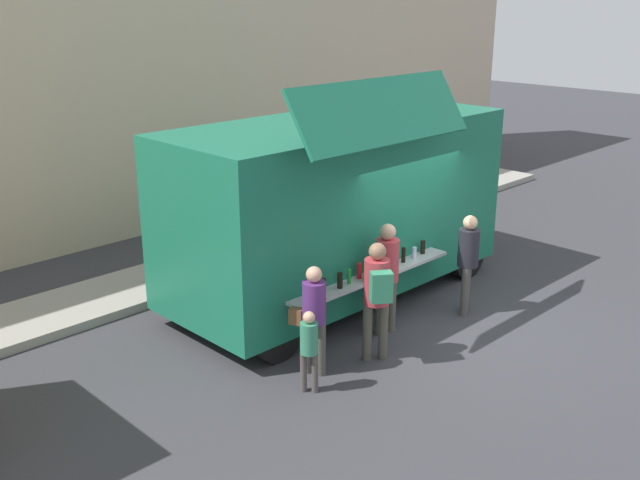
{
  "coord_description": "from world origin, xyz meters",
  "views": [
    {
      "loc": [
        -9.16,
        -6.03,
        5.06
      ],
      "look_at": [
        -1.25,
        1.83,
        1.3
      ],
      "focal_mm": 41.51,
      "sensor_mm": 36.0,
      "label": 1
    }
  ],
  "objects_px": {
    "trash_bin": "(390,199)",
    "child_near_queue": "(309,344)",
    "food_truck_main": "(338,203)",
    "customer_front_ordering": "(386,270)",
    "customer_rear_waiting": "(313,311)",
    "customer_extra_browsing": "(468,256)",
    "customer_mid_with_backpack": "(377,290)"
  },
  "relations": [
    {
      "from": "trash_bin",
      "to": "child_near_queue",
      "type": "distance_m",
      "value": 8.14
    },
    {
      "from": "food_truck_main",
      "to": "trash_bin",
      "type": "height_order",
      "value": "food_truck_main"
    },
    {
      "from": "child_near_queue",
      "to": "customer_front_ordering",
      "type": "bearing_deg",
      "value": -25.23
    },
    {
      "from": "customer_front_ordering",
      "to": "food_truck_main",
      "type": "bearing_deg",
      "value": -8.53
    },
    {
      "from": "customer_rear_waiting",
      "to": "customer_extra_browsing",
      "type": "relative_size",
      "value": 0.95
    },
    {
      "from": "food_truck_main",
      "to": "customer_front_ordering",
      "type": "xyz_separation_m",
      "value": [
        -0.57,
        -1.56,
        -0.62
      ]
    },
    {
      "from": "trash_bin",
      "to": "customer_rear_waiting",
      "type": "relative_size",
      "value": 0.6
    },
    {
      "from": "trash_bin",
      "to": "customer_front_ordering",
      "type": "bearing_deg",
      "value": -141.06
    },
    {
      "from": "customer_mid_with_backpack",
      "to": "child_near_queue",
      "type": "distance_m",
      "value": 1.36
    },
    {
      "from": "food_truck_main",
      "to": "customer_extra_browsing",
      "type": "xyz_separation_m",
      "value": [
        0.96,
        -2.01,
        -0.67
      ]
    },
    {
      "from": "customer_mid_with_backpack",
      "to": "child_near_queue",
      "type": "bearing_deg",
      "value": 124.53
    },
    {
      "from": "customer_extra_browsing",
      "to": "customer_rear_waiting",
      "type": "bearing_deg",
      "value": 56.63
    },
    {
      "from": "food_truck_main",
      "to": "trash_bin",
      "type": "distance_m",
      "value": 4.97
    },
    {
      "from": "food_truck_main",
      "to": "trash_bin",
      "type": "xyz_separation_m",
      "value": [
        4.23,
        2.32,
        -1.19
      ]
    },
    {
      "from": "customer_mid_with_backpack",
      "to": "food_truck_main",
      "type": "bearing_deg",
      "value": 3.03
    },
    {
      "from": "customer_front_ordering",
      "to": "customer_rear_waiting",
      "type": "relative_size",
      "value": 1.12
    },
    {
      "from": "food_truck_main",
      "to": "trash_bin",
      "type": "relative_size",
      "value": 6.39
    },
    {
      "from": "food_truck_main",
      "to": "customer_extra_browsing",
      "type": "relative_size",
      "value": 3.63
    },
    {
      "from": "customer_mid_with_backpack",
      "to": "customer_extra_browsing",
      "type": "xyz_separation_m",
      "value": [
        2.31,
        0.04,
        -0.08
      ]
    },
    {
      "from": "trash_bin",
      "to": "customer_mid_with_backpack",
      "type": "xyz_separation_m",
      "value": [
        -5.59,
        -4.38,
        0.61
      ]
    },
    {
      "from": "customer_mid_with_backpack",
      "to": "child_near_queue",
      "type": "xyz_separation_m",
      "value": [
        -1.3,
        0.04,
        -0.39
      ]
    },
    {
      "from": "customer_mid_with_backpack",
      "to": "customer_extra_browsing",
      "type": "height_order",
      "value": "customer_mid_with_backpack"
    },
    {
      "from": "trash_bin",
      "to": "customer_mid_with_backpack",
      "type": "bearing_deg",
      "value": -141.91
    },
    {
      "from": "customer_front_ordering",
      "to": "customer_mid_with_backpack",
      "type": "xyz_separation_m",
      "value": [
        -0.78,
        -0.5,
        0.03
      ]
    },
    {
      "from": "customer_front_ordering",
      "to": "child_near_queue",
      "type": "xyz_separation_m",
      "value": [
        -2.08,
        -0.45,
        -0.36
      ]
    },
    {
      "from": "customer_mid_with_backpack",
      "to": "customer_front_ordering",
      "type": "bearing_deg",
      "value": -21.23
    },
    {
      "from": "customer_extra_browsing",
      "to": "child_near_queue",
      "type": "bearing_deg",
      "value": 62.24
    },
    {
      "from": "customer_extra_browsing",
      "to": "child_near_queue",
      "type": "xyz_separation_m",
      "value": [
        -3.61,
        -0.0,
        -0.31
      ]
    },
    {
      "from": "customer_extra_browsing",
      "to": "customer_mid_with_backpack",
      "type": "bearing_deg",
      "value": 63.31
    },
    {
      "from": "customer_front_ordering",
      "to": "customer_rear_waiting",
      "type": "xyz_separation_m",
      "value": [
        -1.69,
        -0.14,
        -0.11
      ]
    },
    {
      "from": "food_truck_main",
      "to": "customer_front_ordering",
      "type": "distance_m",
      "value": 1.77
    },
    {
      "from": "customer_rear_waiting",
      "to": "customer_extra_browsing",
      "type": "height_order",
      "value": "customer_extra_browsing"
    }
  ]
}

